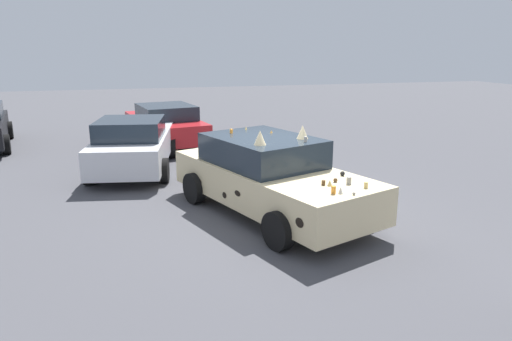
% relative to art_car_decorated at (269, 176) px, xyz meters
% --- Properties ---
extents(ground_plane, '(60.00, 60.00, 0.00)m').
position_rel_art_car_decorated_xyz_m(ground_plane, '(-0.06, -0.02, -0.76)').
color(ground_plane, '#47474C').
extents(art_car_decorated, '(4.98, 3.27, 1.76)m').
position_rel_art_car_decorated_xyz_m(art_car_decorated, '(0.00, 0.00, 0.00)').
color(art_car_decorated, beige).
rests_on(art_car_decorated, ground).
extents(parked_sedan_near_left, '(4.45, 2.52, 1.43)m').
position_rel_art_car_decorated_xyz_m(parked_sedan_near_left, '(4.07, 2.48, -0.05)').
color(parked_sedan_near_left, silver).
rests_on(parked_sedan_near_left, ground).
extents(parked_sedan_far_left, '(4.60, 2.61, 1.36)m').
position_rel_art_car_decorated_xyz_m(parked_sedan_far_left, '(7.28, 1.39, -0.06)').
color(parked_sedan_far_left, red).
rests_on(parked_sedan_far_left, ground).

